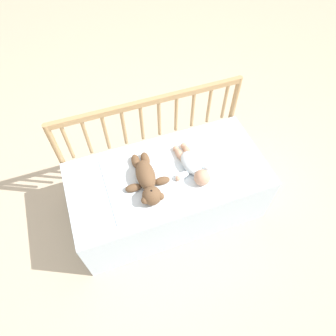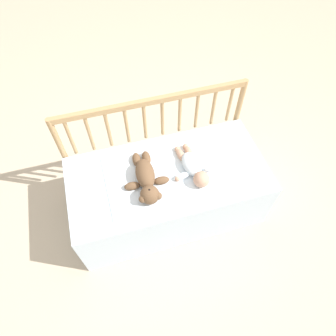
{
  "view_description": "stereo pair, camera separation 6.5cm",
  "coord_description": "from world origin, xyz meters",
  "views": [
    {
      "loc": [
        -0.35,
        -0.98,
        1.96
      ],
      "look_at": [
        0.0,
        0.0,
        0.5
      ],
      "focal_mm": 32.0,
      "sensor_mm": 36.0,
      "label": 1
    },
    {
      "loc": [
        -0.29,
        -1.0,
        1.96
      ],
      "look_at": [
        0.0,
        0.0,
        0.5
      ],
      "focal_mm": 32.0,
      "sensor_mm": 36.0,
      "label": 2
    }
  ],
  "objects": [
    {
      "name": "crib_rail",
      "position": [
        0.0,
        0.33,
        0.54
      ],
      "size": [
        1.24,
        0.04,
        0.76
      ],
      "color": "tan",
      "rests_on": "ground_plane"
    },
    {
      "name": "baby",
      "position": [
        0.16,
        -0.02,
        0.48
      ],
      "size": [
        0.29,
        0.35,
        0.1
      ],
      "color": "white",
      "rests_on": "crib_mattress"
    },
    {
      "name": "crib_mattress",
      "position": [
        0.0,
        0.0,
        0.22
      ],
      "size": [
        1.24,
        0.61,
        0.44
      ],
      "color": "silver",
      "rests_on": "ground_plane"
    },
    {
      "name": "ground_plane",
      "position": [
        0.0,
        0.0,
        0.0
      ],
      "size": [
        12.0,
        12.0,
        0.0
      ],
      "primitive_type": "plane",
      "color": "#C6B293"
    },
    {
      "name": "teddy_bear",
      "position": [
        -0.14,
        -0.03,
        0.49
      ],
      "size": [
        0.28,
        0.4,
        0.11
      ],
      "color": "brown",
      "rests_on": "crib_mattress"
    },
    {
      "name": "blanket",
      "position": [
        0.0,
        0.0,
        0.44
      ],
      "size": [
        0.76,
        0.48,
        0.01
      ],
      "color": "white",
      "rests_on": "crib_mattress"
    }
  ]
}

